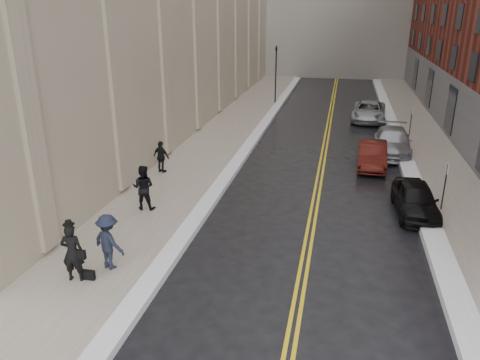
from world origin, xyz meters
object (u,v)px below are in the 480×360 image
at_px(pedestrian_main, 72,253).
at_px(pedestrian_a, 143,187).
at_px(car_black, 416,199).
at_px(car_silver_far, 369,111).
at_px(car_silver_near, 392,142).
at_px(car_maroon, 372,155).
at_px(pedestrian_c, 161,157).
at_px(pedestrian_b, 108,242).

bearing_deg(pedestrian_main, pedestrian_a, -99.07).
bearing_deg(pedestrian_main, car_black, -154.78).
bearing_deg(car_silver_far, pedestrian_a, -111.74).
relative_size(car_black, car_silver_near, 0.78).
relative_size(car_maroon, pedestrian_c, 2.51).
distance_m(car_black, car_silver_near, 9.00).
bearing_deg(car_maroon, pedestrian_main, -123.01).
height_order(car_maroon, car_silver_near, car_silver_near).
bearing_deg(pedestrian_c, car_maroon, -141.61).
distance_m(car_black, pedestrian_b, 12.74).
relative_size(car_black, car_maroon, 0.95).
bearing_deg(car_silver_far, car_black, -80.78).
distance_m(pedestrian_a, pedestrian_b, 4.90).
relative_size(car_silver_near, car_silver_far, 0.98).
height_order(car_black, pedestrian_main, pedestrian_main).
distance_m(car_maroon, pedestrian_c, 11.54).
height_order(car_silver_near, pedestrian_main, pedestrian_main).
bearing_deg(car_silver_near, pedestrian_b, -119.74).
bearing_deg(car_maroon, pedestrian_a, -138.01).
relative_size(car_silver_near, pedestrian_b, 2.69).
relative_size(pedestrian_a, pedestrian_b, 1.02).
distance_m(pedestrian_main, pedestrian_c, 10.48).
bearing_deg(pedestrian_b, car_silver_far, -89.97).
bearing_deg(car_maroon, car_black, -74.38).
relative_size(pedestrian_b, pedestrian_c, 1.13).
xyz_separation_m(car_silver_near, pedestrian_main, (-11.10, -17.02, 0.38)).
bearing_deg(car_black, car_silver_near, 88.18).
distance_m(car_maroon, pedestrian_a, 13.00).
distance_m(car_black, pedestrian_c, 12.67).
bearing_deg(pedestrian_c, car_silver_near, -132.22).
xyz_separation_m(car_silver_far, pedestrian_a, (-10.14, -20.06, 0.40)).
relative_size(car_silver_far, pedestrian_c, 3.11).
xyz_separation_m(car_silver_near, pedestrian_a, (-11.21, -11.26, 0.38)).
bearing_deg(pedestrian_b, pedestrian_a, -59.48).
height_order(car_maroon, pedestrian_a, pedestrian_a).
height_order(car_maroon, pedestrian_main, pedestrian_main).
relative_size(car_black, pedestrian_main, 2.07).
distance_m(car_maroon, pedestrian_main, 17.24).
relative_size(car_black, pedestrian_b, 2.11).
height_order(car_silver_near, pedestrian_c, pedestrian_c).
bearing_deg(car_black, pedestrian_a, -172.10).
height_order(car_silver_far, pedestrian_main, pedestrian_main).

